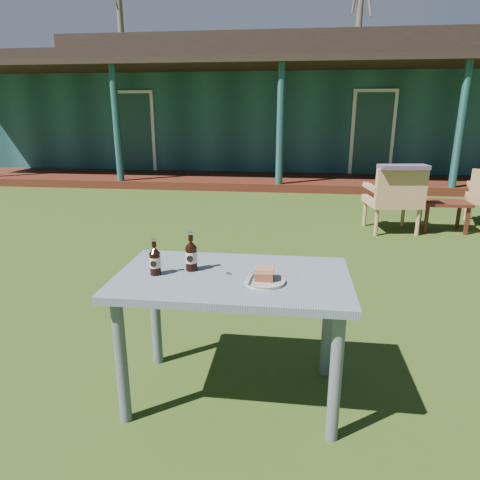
# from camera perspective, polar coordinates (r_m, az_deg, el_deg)

# --- Properties ---
(ground) EXTENTS (80.00, 80.00, 0.00)m
(ground) POSITION_cam_1_polar(r_m,az_deg,el_deg) (3.95, 2.38, -6.01)
(ground) COLOR #334916
(pavilion) EXTENTS (15.80, 8.30, 3.45)m
(pavilion) POSITION_cam_1_polar(r_m,az_deg,el_deg) (13.02, 6.18, 17.01)
(pavilion) COLOR #1A4545
(pavilion) RESTS_ON ground
(tree_left) EXTENTS (0.28, 0.28, 10.50)m
(tree_left) POSITION_cam_1_polar(r_m,az_deg,el_deg) (23.00, -15.59, 25.51)
(tree_left) COLOR brown
(tree_left) RESTS_ON ground
(tree_mid) EXTENTS (0.28, 0.28, 9.50)m
(tree_mid) POSITION_cam_1_polar(r_m,az_deg,el_deg) (22.53, 15.44, 24.43)
(tree_mid) COLOR brown
(tree_mid) RESTS_ON ground
(cafe_table) EXTENTS (1.20, 0.70, 0.72)m
(cafe_table) POSITION_cam_1_polar(r_m,az_deg,el_deg) (2.24, -0.97, -7.13)
(cafe_table) COLOR slate
(cafe_table) RESTS_ON ground
(plate) EXTENTS (0.20, 0.20, 0.01)m
(plate) POSITION_cam_1_polar(r_m,az_deg,el_deg) (2.11, 3.31, -5.47)
(plate) COLOR silver
(plate) RESTS_ON cafe_table
(cake_slice) EXTENTS (0.09, 0.09, 0.06)m
(cake_slice) POSITION_cam_1_polar(r_m,az_deg,el_deg) (2.11, 3.26, -4.45)
(cake_slice) COLOR brown
(cake_slice) RESTS_ON plate
(fork) EXTENTS (0.02, 0.14, 0.00)m
(fork) POSITION_cam_1_polar(r_m,az_deg,el_deg) (2.11, 1.52, -5.30)
(fork) COLOR silver
(fork) RESTS_ON plate
(cola_bottle_near) EXTENTS (0.06, 0.06, 0.21)m
(cola_bottle_near) POSITION_cam_1_polar(r_m,az_deg,el_deg) (2.26, -6.52, -2.03)
(cola_bottle_near) COLOR black
(cola_bottle_near) RESTS_ON cafe_table
(cola_bottle_far) EXTENTS (0.06, 0.06, 0.19)m
(cola_bottle_far) POSITION_cam_1_polar(r_m,az_deg,el_deg) (2.23, -11.27, -2.69)
(cola_bottle_far) COLOR black
(cola_bottle_far) RESTS_ON cafe_table
(bottle_cap) EXTENTS (0.03, 0.03, 0.01)m
(bottle_cap) POSITION_cam_1_polar(r_m,az_deg,el_deg) (2.21, -1.57, -4.54)
(bottle_cap) COLOR silver
(bottle_cap) RESTS_ON cafe_table
(armchair_left) EXTENTS (0.71, 0.68, 0.85)m
(armchair_left) POSITION_cam_1_polar(r_m,az_deg,el_deg) (5.88, 19.96, 5.50)
(armchair_left) COLOR tan
(armchair_left) RESTS_ON ground
(floral_throw) EXTENTS (0.62, 0.31, 0.05)m
(floral_throw) POSITION_cam_1_polar(r_m,az_deg,el_deg) (5.67, 20.96, 9.09)
(floral_throw) COLOR #5E446B
(floral_throw) RESTS_ON armchair_left
(side_table) EXTENTS (0.60, 0.40, 0.40)m
(side_table) POSITION_cam_1_polar(r_m,az_deg,el_deg) (6.23, 25.59, 4.13)
(side_table) COLOR #4A1D12
(side_table) RESTS_ON ground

